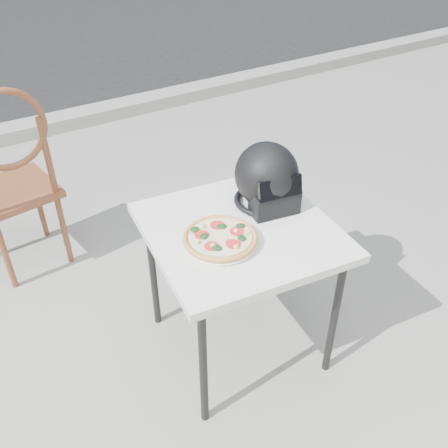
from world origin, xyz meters
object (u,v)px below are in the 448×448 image
pizza (220,238)px  cafe_table_main (240,240)px  helmet (267,179)px  cafe_chair_main (12,175)px  plate (220,242)px

pizza → cafe_table_main: bearing=20.4°
helmet → cafe_chair_main: size_ratio=0.30×
plate → cafe_table_main: bearing=20.4°
plate → pizza: bearing=55.6°
pizza → plate: bearing=-124.4°
plate → cafe_chair_main: bearing=115.2°
helmet → pizza: bearing=-147.2°
pizza → cafe_chair_main: size_ratio=0.34×
plate → cafe_chair_main: cafe_chair_main is taller
plate → pizza: 0.02m
plate → helmet: size_ratio=1.07×
cafe_table_main → plate: plate is taller
cafe_table_main → pizza: pizza is taller
cafe_table_main → plate: size_ratio=2.35×
cafe_table_main → helmet: bearing=24.8°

